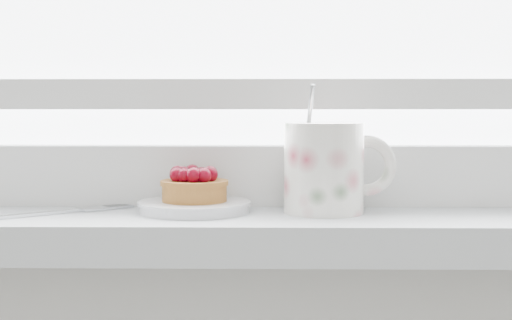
{
  "coord_description": "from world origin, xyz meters",
  "views": [
    {
      "loc": [
        0.03,
        1.13,
        1.05
      ],
      "look_at": [
        0.02,
        1.88,
        1.0
      ],
      "focal_mm": 50.0,
      "sensor_mm": 36.0,
      "label": 1
    }
  ],
  "objects_px": {
    "raspberry_tart": "(194,185)",
    "fork": "(49,213)",
    "saucer": "(195,207)",
    "floral_mug": "(327,166)"
  },
  "relations": [
    {
      "from": "saucer",
      "to": "fork",
      "type": "distance_m",
      "value": 0.16
    },
    {
      "from": "saucer",
      "to": "fork",
      "type": "height_order",
      "value": "saucer"
    },
    {
      "from": "raspberry_tart",
      "to": "floral_mug",
      "type": "relative_size",
      "value": 0.53
    },
    {
      "from": "floral_mug",
      "to": "fork",
      "type": "xyz_separation_m",
      "value": [
        -0.3,
        -0.02,
        -0.05
      ]
    },
    {
      "from": "raspberry_tart",
      "to": "saucer",
      "type": "bearing_deg",
      "value": 93.97
    },
    {
      "from": "raspberry_tart",
      "to": "fork",
      "type": "bearing_deg",
      "value": -172.63
    },
    {
      "from": "raspberry_tart",
      "to": "fork",
      "type": "relative_size",
      "value": 0.47
    },
    {
      "from": "raspberry_tart",
      "to": "fork",
      "type": "height_order",
      "value": "raspberry_tart"
    },
    {
      "from": "floral_mug",
      "to": "saucer",
      "type": "bearing_deg",
      "value": 179.31
    },
    {
      "from": "saucer",
      "to": "floral_mug",
      "type": "xyz_separation_m",
      "value": [
        0.14,
        -0.0,
        0.05
      ]
    }
  ]
}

